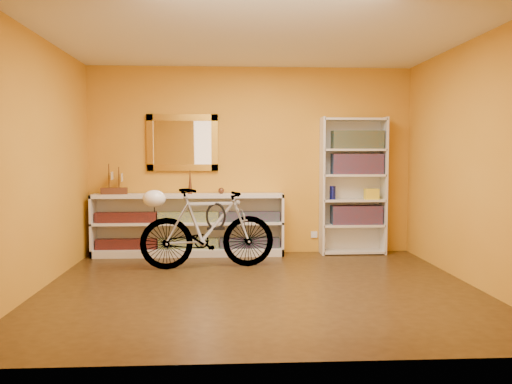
{
  "coord_description": "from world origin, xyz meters",
  "views": [
    {
      "loc": [
        -0.34,
        -5.41,
        1.38
      ],
      "look_at": [
        0.0,
        0.7,
        0.95
      ],
      "focal_mm": 37.08,
      "sensor_mm": 36.0,
      "label": 1
    }
  ],
  "objects": [
    {
      "name": "u_lock",
      "position": [
        -0.47,
        1.0,
        0.64
      ],
      "size": [
        0.24,
        0.03,
        0.24
      ],
      "primitive_type": "torus",
      "rotation": [
        1.57,
        0.0,
        0.0
      ],
      "color": "black",
      "rests_on": "bicycle"
    },
    {
      "name": "decorative_orb",
      "position": [
        -0.42,
        1.81,
        0.89
      ],
      "size": [
        0.08,
        0.08,
        0.08
      ],
      "primitive_type": "sphere",
      "color": "#57321E",
      "rests_on": "console_unit"
    },
    {
      "name": "floor",
      "position": [
        0.0,
        0.0,
        -0.01
      ],
      "size": [
        4.5,
        4.0,
        0.01
      ],
      "primitive_type": "cube",
      "color": "#33210E",
      "rests_on": "ground"
    },
    {
      "name": "travel_mug",
      "position": [
        1.13,
        1.82,
        0.86
      ],
      "size": [
        0.08,
        0.08,
        0.19
      ],
      "primitive_type": "cylinder",
      "color": "#161E9C",
      "rests_on": "bookcase"
    },
    {
      "name": "wall_socket",
      "position": [
        0.9,
        1.99,
        0.25
      ],
      "size": [
        0.09,
        0.02,
        0.09
      ],
      "primitive_type": "cube",
      "color": "silver",
      "rests_on": "back_wall"
    },
    {
      "name": "gilt_mirror",
      "position": [
        -0.95,
        1.97,
        1.55
      ],
      "size": [
        0.98,
        0.06,
        0.78
      ],
      "primitive_type": "cube",
      "color": "#95681B",
      "rests_on": "back_wall"
    },
    {
      "name": "console_unit",
      "position": [
        -0.87,
        1.81,
        0.42
      ],
      "size": [
        2.6,
        0.35,
        0.85
      ],
      "primitive_type": null,
      "color": "silver",
      "rests_on": "floor"
    },
    {
      "name": "right_wall",
      "position": [
        2.25,
        0.0,
        1.3
      ],
      "size": [
        0.01,
        4.0,
        2.6
      ],
      "primitive_type": "cube",
      "color": "orange",
      "rests_on": "ground"
    },
    {
      "name": "bookcase",
      "position": [
        1.42,
        1.84,
        0.95
      ],
      "size": [
        0.9,
        0.3,
        1.9
      ],
      "primitive_type": null,
      "color": "silver",
      "rests_on": "floor"
    },
    {
      "name": "book_row_a",
      "position": [
        1.47,
        1.84,
        0.55
      ],
      "size": [
        0.7,
        0.22,
        0.26
      ],
      "primitive_type": "cube",
      "color": "maroon",
      "rests_on": "bookcase"
    },
    {
      "name": "book_row_b",
      "position": [
        1.47,
        1.84,
        1.25
      ],
      "size": [
        0.7,
        0.22,
        0.28
      ],
      "primitive_type": "cube",
      "color": "maroon",
      "rests_on": "bookcase"
    },
    {
      "name": "red_tin",
      "position": [
        1.22,
        1.87,
        1.56
      ],
      "size": [
        0.17,
        0.17,
        0.19
      ],
      "primitive_type": "cube",
      "rotation": [
        0.0,
        0.0,
        0.11
      ],
      "color": "maroon",
      "rests_on": "bookcase"
    },
    {
      "name": "cd_row_upper",
      "position": [
        -0.87,
        1.79,
        0.54
      ],
      "size": [
        2.5,
        0.13,
        0.14
      ],
      "primitive_type": "cube",
      "color": "navy",
      "rests_on": "console_unit"
    },
    {
      "name": "helmet",
      "position": [
        -1.2,
        0.9,
        0.86
      ],
      "size": [
        0.27,
        0.26,
        0.21
      ],
      "primitive_type": "ellipsoid",
      "color": "white",
      "rests_on": "bicycle"
    },
    {
      "name": "book_row_c",
      "position": [
        1.47,
        1.84,
        1.59
      ],
      "size": [
        0.7,
        0.22,
        0.25
      ],
      "primitive_type": "cube",
      "color": "#174A50",
      "rests_on": "bookcase"
    },
    {
      "name": "yellow_bag",
      "position": [
        1.67,
        1.8,
        0.84
      ],
      "size": [
        0.19,
        0.13,
        0.15
      ],
      "primitive_type": "cube",
      "rotation": [
        0.0,
        0.0,
        -0.01
      ],
      "color": "yellow",
      "rests_on": "bookcase"
    },
    {
      "name": "bicycle",
      "position": [
        -0.57,
        0.99,
        0.49
      ],
      "size": [
        0.65,
        1.71,
        0.98
      ],
      "primitive_type": "imported",
      "rotation": [
        0.0,
        0.0,
        1.7
      ],
      "color": "silver",
      "rests_on": "floor"
    },
    {
      "name": "cd_row_lower",
      "position": [
        -0.87,
        1.79,
        0.17
      ],
      "size": [
        2.5,
        0.13,
        0.14
      ],
      "primitive_type": "cube",
      "color": "black",
      "rests_on": "console_unit"
    },
    {
      "name": "ceiling",
      "position": [
        0.0,
        0.0,
        2.6
      ],
      "size": [
        4.5,
        4.0,
        0.01
      ],
      "primitive_type": "cube",
      "color": "silver",
      "rests_on": "ground"
    },
    {
      "name": "left_wall",
      "position": [
        -2.25,
        0.0,
        1.3
      ],
      "size": [
        0.01,
        4.0,
        2.6
      ],
      "primitive_type": "cube",
      "color": "orange",
      "rests_on": "ground"
    },
    {
      "name": "back_wall",
      "position": [
        0.0,
        2.0,
        1.3
      ],
      "size": [
        4.5,
        0.01,
        2.6
      ],
      "primitive_type": "cube",
      "color": "orange",
      "rests_on": "ground"
    },
    {
      "name": "toy_car",
      "position": [
        -1.35,
        1.81,
        0.85
      ],
      "size": [
        0.0,
        0.01,
        0.0
      ],
      "primitive_type": "imported",
      "rotation": [
        0.0,
        0.0,
        1.77
      ],
      "color": "black",
      "rests_on": "console_unit"
    },
    {
      "name": "model_ship",
      "position": [
        -1.86,
        1.81,
        1.06
      ],
      "size": [
        0.36,
        0.16,
        0.41
      ],
      "primitive_type": null,
      "rotation": [
        0.0,
        0.0,
        0.09
      ],
      "color": "#452313",
      "rests_on": "console_unit"
    },
    {
      "name": "bronze_ornament",
      "position": [
        -0.84,
        1.81,
        1.03
      ],
      "size": [
        0.06,
        0.06,
        0.35
      ],
      "primitive_type": "cone",
      "color": "#57321E",
      "rests_on": "console_unit"
    }
  ]
}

